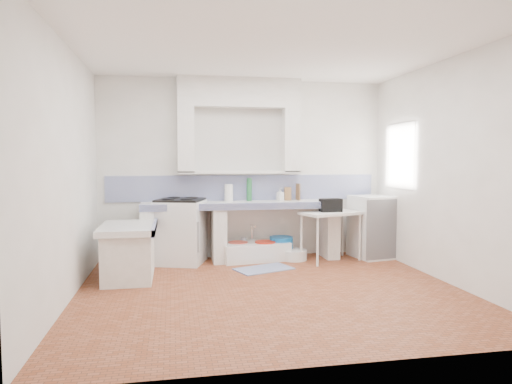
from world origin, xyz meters
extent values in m
plane|color=#974F32|center=(0.00, 0.00, 0.00)|extent=(4.50, 4.50, 0.00)
plane|color=white|center=(0.00, 0.00, 2.80)|extent=(4.50, 4.50, 0.00)
plane|color=white|center=(0.00, 2.00, 1.40)|extent=(4.50, 0.00, 4.50)
plane|color=white|center=(0.00, -2.00, 1.40)|extent=(4.50, 0.00, 4.50)
plane|color=white|center=(-2.25, 0.00, 1.40)|extent=(0.00, 4.50, 4.50)
plane|color=white|center=(2.25, 0.00, 1.40)|extent=(0.00, 4.50, 4.50)
cube|color=white|center=(-0.10, 1.88, 2.58)|extent=(1.90, 0.25, 0.45)
cube|color=#3C2313|center=(2.42, 1.20, 1.60)|extent=(0.35, 0.86, 1.06)
cube|color=white|center=(2.28, 1.20, 1.98)|extent=(0.01, 0.84, 0.24)
cube|color=white|center=(-0.10, 1.70, 0.86)|extent=(3.00, 0.60, 0.08)
cube|color=navy|center=(-0.10, 1.42, 0.86)|extent=(3.00, 0.04, 0.10)
cube|color=white|center=(-1.50, 1.70, 0.41)|extent=(0.20, 0.55, 0.82)
cube|color=white|center=(-0.45, 1.70, 0.41)|extent=(0.20, 0.55, 0.82)
cube|color=white|center=(1.30, 1.70, 0.41)|extent=(0.20, 0.55, 0.82)
cube|color=white|center=(-1.70, 0.90, 0.66)|extent=(0.70, 1.10, 0.08)
cube|color=white|center=(-1.70, 0.90, 0.31)|extent=(0.60, 1.00, 0.62)
cube|color=navy|center=(-1.37, 0.90, 0.66)|extent=(0.04, 1.10, 0.10)
cube|color=navy|center=(0.00, 1.99, 1.10)|extent=(4.27, 0.03, 0.40)
cube|color=white|center=(-1.02, 1.67, 0.47)|extent=(0.82, 0.81, 0.93)
cube|color=white|center=(0.10, 1.69, 0.12)|extent=(1.10, 0.70, 0.25)
cube|color=white|center=(1.24, 1.41, 0.38)|extent=(1.02, 0.77, 0.04)
cube|color=white|center=(2.01, 1.56, 0.49)|extent=(0.73, 0.73, 0.97)
cylinder|color=#C53D2C|center=(-0.15, 1.69, 0.14)|extent=(0.38, 0.38, 0.29)
cylinder|color=red|center=(0.26, 1.61, 0.15)|extent=(0.33, 0.33, 0.30)
cylinder|color=#0F61AF|center=(0.53, 1.71, 0.17)|extent=(0.43, 0.43, 0.34)
cylinder|color=white|center=(0.70, 1.57, 0.08)|extent=(0.43, 0.43, 0.16)
cylinder|color=silver|center=(-0.04, 1.85, 0.16)|extent=(0.11, 0.11, 0.32)
cylinder|color=silver|center=(0.10, 1.85, 0.14)|extent=(0.07, 0.07, 0.27)
cube|color=black|center=(1.23, 1.41, 0.85)|extent=(0.33, 0.19, 0.20)
cylinder|color=#236637|center=(0.04, 1.85, 1.06)|extent=(0.08, 0.08, 0.31)
cylinder|color=#236637|center=(0.05, 1.85, 1.08)|extent=(0.10, 0.10, 0.36)
cube|color=olive|center=(0.67, 1.85, 1.00)|extent=(0.11, 0.09, 0.21)
cube|color=olive|center=(0.84, 1.85, 1.03)|extent=(0.03, 0.20, 0.27)
cylinder|color=white|center=(-0.28, 1.84, 1.03)|extent=(0.15, 0.15, 0.26)
imported|color=white|center=(0.53, 1.80, 1.00)|extent=(0.12, 0.12, 0.20)
cube|color=#3A4A93|center=(0.12, 1.05, 0.01)|extent=(0.89, 0.69, 0.01)
camera|label=1|loc=(-1.13, -5.16, 1.54)|focal=32.01mm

